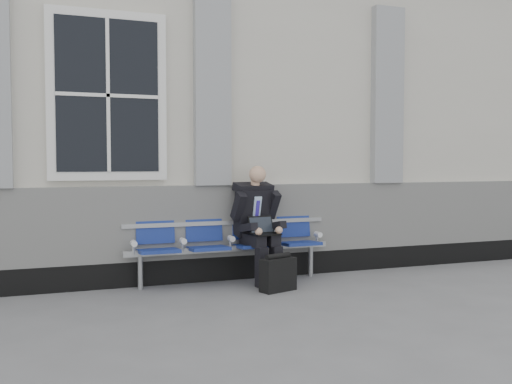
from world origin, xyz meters
name	(u,v)px	position (x,y,z in m)	size (l,w,h in m)	color
ground	(87,324)	(0.00, 0.00, 0.00)	(70.00, 70.00, 0.00)	slate
station_building	(68,112)	(-0.02, 3.47, 2.22)	(14.40, 4.40, 4.49)	beige
bench	(229,238)	(1.78, 1.32, 0.55)	(2.60, 0.47, 0.91)	#9EA0A3
businessman	(257,220)	(2.10, 1.19, 0.78)	(0.61, 0.82, 1.44)	black
briefcase	(278,274)	(2.15, 0.65, 0.20)	(0.46, 0.30, 0.44)	black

